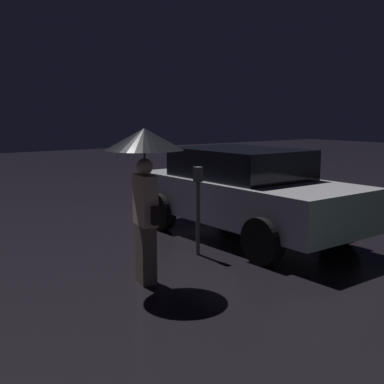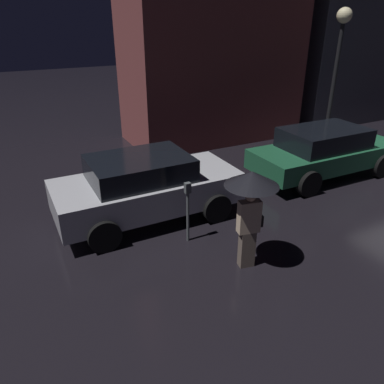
% 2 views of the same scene
% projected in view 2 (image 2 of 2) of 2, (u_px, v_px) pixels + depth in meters
% --- Properties ---
extents(parked_car_silver, '(4.23, 2.04, 1.54)m').
position_uv_depth(parked_car_silver, '(146.00, 186.00, 8.59)').
color(parked_car_silver, '#B7B7BF').
rests_on(parked_car_silver, ground).
extents(parked_car_green, '(4.58, 1.97, 1.46)m').
position_uv_depth(parked_car_green, '(325.00, 151.00, 10.91)').
color(parked_car_green, '#1E5638').
rests_on(parked_car_green, ground).
extents(pedestrian_with_umbrella, '(0.97, 0.97, 1.96)m').
position_uv_depth(pedestrian_with_umbrella, '(251.00, 193.00, 6.58)').
color(pedestrian_with_umbrella, '#66564C').
rests_on(pedestrian_with_umbrella, ground).
extents(parking_meter, '(0.12, 0.10, 1.35)m').
position_uv_depth(parking_meter, '(188.00, 206.00, 7.68)').
color(parking_meter, '#4C5154').
rests_on(parking_meter, ground).
extents(street_lamp_near, '(0.49, 0.49, 4.59)m').
position_uv_depth(street_lamp_near, '(339.00, 47.00, 12.31)').
color(street_lamp_near, black).
rests_on(street_lamp_near, ground).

